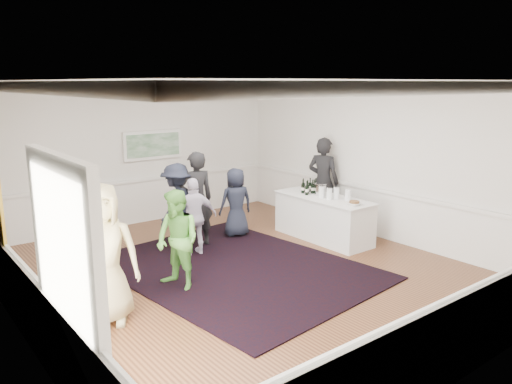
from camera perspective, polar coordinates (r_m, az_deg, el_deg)
floor at (r=8.63m, az=-1.66°, el=-9.20°), size 8.00×8.00×0.00m
ceiling at (r=8.02m, az=-1.80°, el=12.57°), size 7.00×8.00×0.02m
wall_left at (r=6.78m, az=-26.35°, el=-2.36°), size 0.02×8.00×3.20m
wall_right at (r=10.60m, az=13.74°, el=3.49°), size 0.02×8.00×3.20m
wall_back at (r=11.60m, az=-13.54°, el=4.25°), size 7.00×0.02×3.20m
wall_front at (r=5.57m, az=23.52°, el=-5.08°), size 7.00×0.02×3.20m
wainscoting at (r=8.46m, az=-1.68°, el=-6.05°), size 7.00×8.00×1.00m
doorway at (r=5.07m, az=-20.97°, el=-8.76°), size 0.10×1.78×2.56m
landscape_painting at (r=11.70m, az=-11.68°, el=5.29°), size 1.44×0.06×0.66m
area_rug at (r=8.79m, az=-2.33°, el=-8.70°), size 4.00×4.99×0.02m
serving_table at (r=10.39m, az=7.69°, el=-2.94°), size 0.84×2.20×0.89m
bartender at (r=11.29m, az=7.68°, el=1.17°), size 0.70×0.85×2.00m
guest_tan at (r=6.93m, az=-17.03°, el=-6.83°), size 1.11×0.97×1.92m
guest_green at (r=7.86m, az=-8.94°, el=-5.46°), size 0.75×0.88×1.57m
guest_lilac at (r=9.35m, az=-7.04°, el=-2.84°), size 0.92×0.53×1.47m
guest_dark_a at (r=9.80m, az=-9.01°, el=-1.58°), size 1.24×1.11×1.67m
guest_dark_b at (r=9.80m, az=-6.86°, el=-0.85°), size 0.76×0.57×1.89m
guest_navy at (r=10.43m, az=-2.32°, el=-1.19°), size 0.79×0.60×1.45m
wine_bottles at (r=10.58m, az=6.09°, el=0.71°), size 0.43×0.32×0.31m
juice_pitchers at (r=10.08m, az=8.87°, el=-0.15°), size 0.36×0.60×0.24m
ice_bucket at (r=10.41m, az=7.34°, el=0.27°), size 0.26×0.26×0.25m
nut_bowl at (r=9.69m, az=11.17°, el=-1.25°), size 0.28×0.28×0.08m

